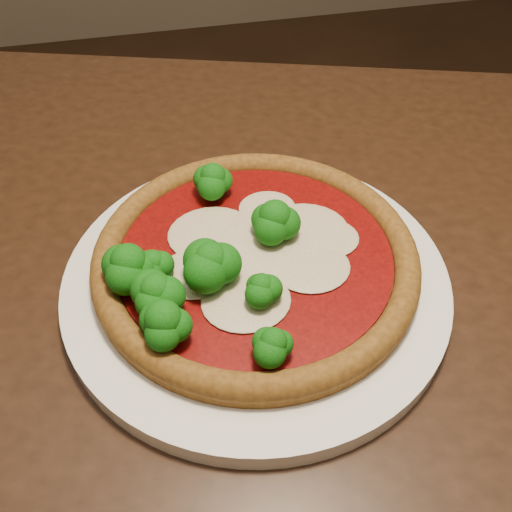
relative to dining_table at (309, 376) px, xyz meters
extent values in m
plane|color=black|center=(0.06, 0.25, -0.65)|extent=(4.00, 4.00, 0.00)
cube|color=black|center=(0.00, 0.00, 0.08)|extent=(1.29, 1.18, 0.04)
cylinder|color=black|center=(-0.34, 0.53, -0.30)|extent=(0.06, 0.06, 0.71)
cylinder|color=white|center=(-0.04, 0.04, 0.11)|extent=(0.34, 0.34, 0.02)
cylinder|color=brown|center=(-0.04, 0.05, 0.12)|extent=(0.28, 0.28, 0.01)
torus|color=brown|center=(-0.04, 0.05, 0.13)|extent=(0.29, 0.29, 0.02)
cylinder|color=#760705|center=(-0.04, 0.05, 0.13)|extent=(0.24, 0.24, 0.00)
ellipsoid|color=beige|center=(-0.06, 0.00, 0.13)|extent=(0.07, 0.07, 0.01)
ellipsoid|color=beige|center=(0.03, 0.06, 0.13)|extent=(0.06, 0.05, 0.00)
ellipsoid|color=beige|center=(-0.08, 0.09, 0.13)|extent=(0.08, 0.07, 0.01)
ellipsoid|color=beige|center=(-0.04, 0.06, 0.13)|extent=(0.10, 0.09, 0.01)
ellipsoid|color=beige|center=(0.00, 0.03, 0.13)|extent=(0.07, 0.06, 0.01)
ellipsoid|color=beige|center=(-0.10, 0.04, 0.13)|extent=(0.07, 0.06, 0.01)
ellipsoid|color=beige|center=(0.01, 0.07, 0.13)|extent=(0.09, 0.08, 0.01)
ellipsoid|color=beige|center=(-0.02, 0.11, 0.13)|extent=(0.05, 0.05, 0.00)
ellipsoid|color=#177F14|center=(-0.05, 0.00, 0.15)|extent=(0.03, 0.03, 0.03)
ellipsoid|color=#177F14|center=(-0.13, 0.04, 0.15)|extent=(0.03, 0.03, 0.03)
ellipsoid|color=#177F14|center=(-0.13, -0.02, 0.16)|extent=(0.05, 0.05, 0.04)
ellipsoid|color=#177F14|center=(-0.13, 0.01, 0.16)|extent=(0.05, 0.05, 0.04)
ellipsoid|color=#177F14|center=(-0.05, -0.06, 0.15)|extent=(0.04, 0.04, 0.03)
ellipsoid|color=#177F14|center=(-0.15, 0.04, 0.16)|extent=(0.05, 0.05, 0.04)
ellipsoid|color=#177F14|center=(-0.06, 0.14, 0.15)|extent=(0.04, 0.04, 0.04)
ellipsoid|color=#177F14|center=(-0.02, 0.07, 0.16)|extent=(0.05, 0.05, 0.04)
ellipsoid|color=#177F14|center=(-0.09, 0.03, 0.16)|extent=(0.05, 0.05, 0.04)
camera|label=1|loc=(-0.12, -0.29, 0.49)|focal=40.00mm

